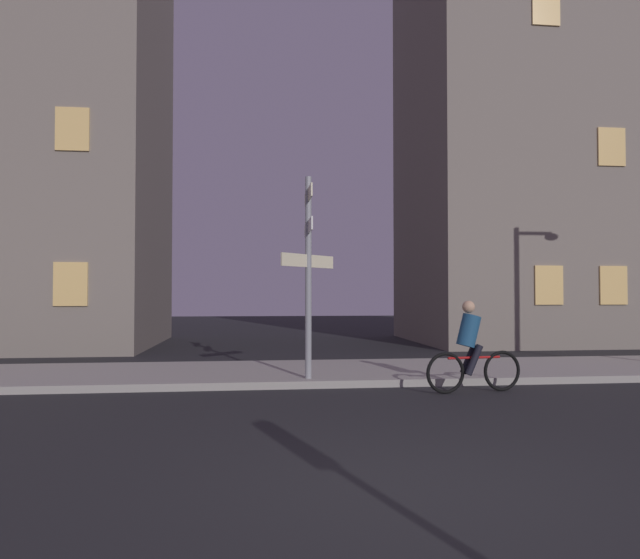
{
  "coord_description": "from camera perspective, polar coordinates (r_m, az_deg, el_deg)",
  "views": [
    {
      "loc": [
        -1.44,
        -4.9,
        1.72
      ],
      "look_at": [
        -0.21,
        5.63,
        2.0
      ],
      "focal_mm": 31.91,
      "sensor_mm": 36.0,
      "label": 1
    }
  ],
  "objects": [
    {
      "name": "ground_plane",
      "position": [
        5.39,
        9.79,
        -20.1
      ],
      "size": [
        80.0,
        80.0,
        0.0
      ],
      "primitive_type": "plane",
      "color": "#232326"
    },
    {
      "name": "building_right_block",
      "position": [
        24.22,
        22.37,
        18.99
      ],
      "size": [
        10.57,
        6.77,
        20.3
      ],
      "color": "slate",
      "rests_on": "ground_plane"
    },
    {
      "name": "signpost",
      "position": [
        10.72,
        -1.18,
        1.93
      ],
      "size": [
        1.09,
        1.4,
        3.81
      ],
      "color": "gray",
      "rests_on": "sidewalk_kerb"
    },
    {
      "name": "cyclist",
      "position": [
        10.38,
        14.94,
        -6.83
      ],
      "size": [
        1.81,
        0.38,
        1.61
      ],
      "color": "black",
      "rests_on": "ground_plane"
    },
    {
      "name": "sidewalk_kerb",
      "position": [
        12.18,
        0.21,
        -9.28
      ],
      "size": [
        40.0,
        3.35,
        0.14
      ],
      "primitive_type": "cube",
      "color": "#9E9991",
      "rests_on": "ground_plane"
    }
  ]
}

